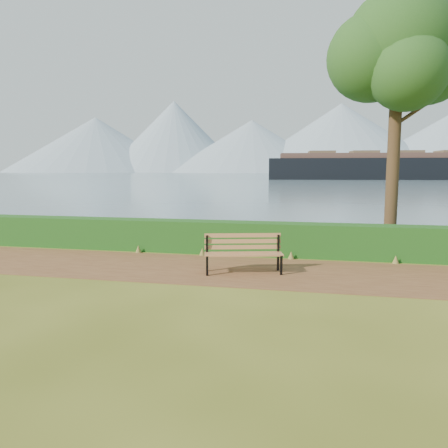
# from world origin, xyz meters

# --- Properties ---
(ground) EXTENTS (140.00, 140.00, 0.00)m
(ground) POSITION_xyz_m (0.00, 0.00, 0.00)
(ground) COLOR #475016
(ground) RESTS_ON ground
(path) EXTENTS (40.00, 3.40, 0.01)m
(path) POSITION_xyz_m (0.00, 0.30, 0.01)
(path) COLOR #53331C
(path) RESTS_ON ground
(hedge) EXTENTS (32.00, 0.85, 1.00)m
(hedge) POSITION_xyz_m (0.00, 2.60, 0.50)
(hedge) COLOR #134413
(hedge) RESTS_ON ground
(water) EXTENTS (700.00, 510.00, 0.00)m
(water) POSITION_xyz_m (0.00, 260.00, 0.01)
(water) COLOR #496576
(water) RESTS_ON ground
(mountains) EXTENTS (585.00, 190.00, 70.00)m
(mountains) POSITION_xyz_m (-9.17, 406.05, 27.70)
(mountains) COLOR #798FA1
(mountains) RESTS_ON ground
(bench) EXTENTS (2.05, 1.06, 0.99)m
(bench) POSITION_xyz_m (0.50, 0.13, 0.57)
(bench) COLOR black
(bench) RESTS_ON ground
(tree) EXTENTS (4.40, 3.64, 8.48)m
(tree) POSITION_xyz_m (4.65, 4.32, 6.31)
(tree) COLOR #322114
(tree) RESTS_ON ground
(cargo_ship) EXTENTS (78.88, 20.59, 23.68)m
(cargo_ship) POSITION_xyz_m (30.26, 114.16, 3.53)
(cargo_ship) COLOR black
(cargo_ship) RESTS_ON ground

